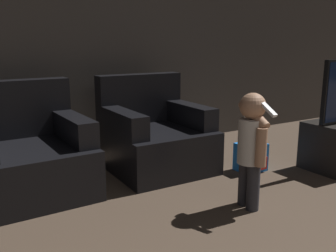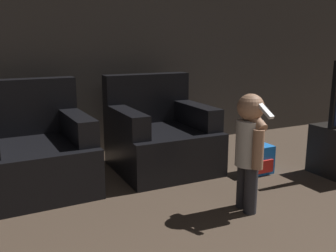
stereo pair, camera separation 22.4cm
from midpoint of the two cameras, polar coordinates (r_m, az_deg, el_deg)
wall_back at (r=3.90m, az=-10.05°, el=14.73°), size 8.40×0.05×2.60m
armchair_left at (r=3.12m, az=-17.89°, el=-3.84°), size 0.86×0.89×0.85m
armchair_right at (r=3.45m, az=0.60°, el=-1.66°), size 0.85×0.88×0.85m
person_toddler at (r=2.59m, az=14.78°, el=-2.59°), size 0.18×0.32×0.82m
toy_backpack at (r=3.47m, az=15.22°, el=-4.93°), size 0.25×0.22×0.25m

